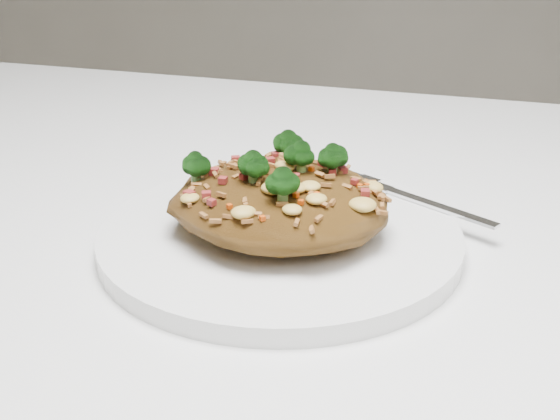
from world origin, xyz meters
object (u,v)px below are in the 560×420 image
object	(u,v)px
dining_table	(389,347)
plate	(280,238)
fork	(413,198)
fried_rice	(280,192)

from	to	relation	value
dining_table	plate	xyz separation A→B (m)	(-0.08, -0.03, 0.10)
plate	fork	size ratio (longest dim) A/B	1.72
plate	fried_rice	world-z (taller)	fried_rice
plate	fork	distance (m)	0.11
plate	dining_table	bearing A→B (deg)	21.17
dining_table	fork	bearing A→B (deg)	84.25
fork	dining_table	bearing A→B (deg)	-67.12
fork	plate	bearing A→B (deg)	-108.44
dining_table	plate	size ratio (longest dim) A/B	4.67
fried_rice	plate	bearing A→B (deg)	-53.89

